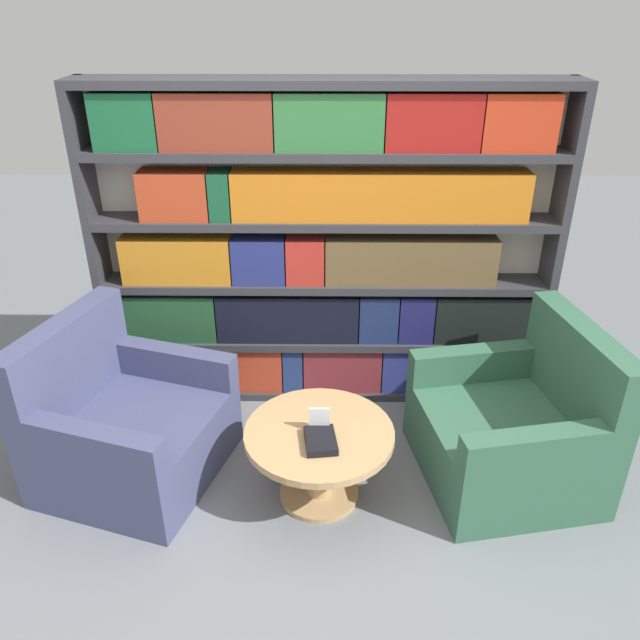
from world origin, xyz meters
name	(u,v)px	position (x,y,z in m)	size (l,w,h in m)	color
ground_plane	(323,538)	(0.00, 0.00, 0.00)	(14.00, 14.00, 0.00)	slate
bookshelf	(327,254)	(0.01, 1.34, 1.00)	(2.83, 0.30, 2.02)	silver
armchair_left	(126,427)	(-1.10, 0.51, 0.29)	(1.09, 1.13, 0.90)	#42476B
armchair_right	(514,430)	(1.05, 0.50, 0.29)	(1.01, 1.05, 0.90)	#336047
coffee_table	(319,450)	(-0.02, 0.30, 0.31)	(0.78, 0.78, 0.44)	tan
table_sign	(319,421)	(-0.02, 0.30, 0.50)	(0.11, 0.06, 0.14)	black
stray_book	(321,441)	(-0.01, 0.20, 0.45)	(0.18, 0.23, 0.04)	black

